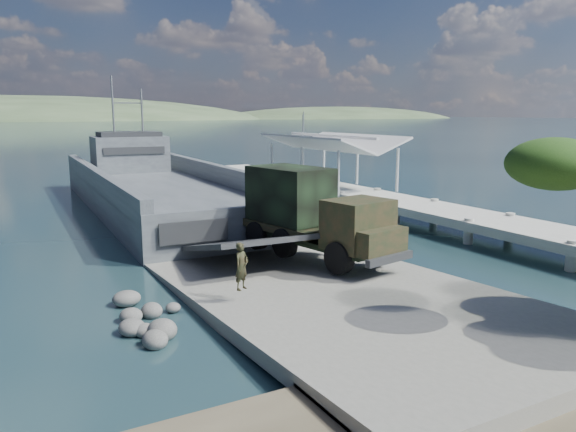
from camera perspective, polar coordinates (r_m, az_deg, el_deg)
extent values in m
plane|color=#173038|center=(21.50, 4.34, -8.36)|extent=(1400.00, 1400.00, 0.00)
cube|color=slate|center=(20.64, 5.88, -8.46)|extent=(10.00, 18.00, 0.50)
cube|color=#A8A89E|center=(42.96, 5.74, 2.48)|extent=(4.00, 44.00, 0.50)
cube|color=#43494F|center=(42.32, -12.88, 1.41)|extent=(10.53, 31.39, 2.59)
cube|color=#43494F|center=(41.27, -18.86, 3.57)|extent=(1.84, 31.05, 1.35)
cube|color=#43494F|center=(43.29, -7.38, 4.34)|extent=(1.84, 31.05, 1.35)
cube|color=#43494F|center=(27.71, -5.21, -1.86)|extent=(9.32, 0.78, 2.69)
cube|color=#43494F|center=(52.07, -15.77, 6.09)|extent=(6.37, 4.38, 3.11)
cube|color=#282A2C|center=(51.97, -15.87, 8.02)|extent=(5.30, 3.51, 0.41)
cylinder|color=gray|center=(51.72, -17.38, 10.57)|extent=(0.17, 0.17, 5.18)
cylinder|color=gray|center=(52.19, -14.62, 10.13)|extent=(0.17, 0.17, 4.14)
cylinder|color=black|center=(22.72, 5.21, -4.27)|extent=(0.70, 1.39, 1.33)
cylinder|color=black|center=(24.38, 9.14, -3.34)|extent=(0.70, 1.39, 1.33)
cylinder|color=black|center=(25.22, -0.35, -2.75)|extent=(0.70, 1.39, 1.33)
cylinder|color=black|center=(26.73, 3.55, -2.01)|extent=(0.70, 1.39, 1.33)
cylinder|color=black|center=(26.79, -3.11, -1.97)|extent=(0.70, 1.39, 1.33)
cylinder|color=black|center=(28.22, 0.72, -1.32)|extent=(0.70, 1.39, 1.33)
cube|color=black|center=(25.48, 2.57, -2.27)|extent=(3.64, 8.03, 0.26)
cube|color=black|center=(23.34, 7.13, -0.83)|extent=(2.88, 2.48, 2.04)
cube|color=black|center=(22.64, 9.36, -2.56)|extent=(2.48, 1.34, 1.02)
cube|color=black|center=(26.46, 0.50, -0.99)|extent=(3.38, 5.08, 0.36)
cube|color=black|center=(26.36, 0.22, 2.23)|extent=(3.12, 4.26, 2.55)
cube|color=#282A2C|center=(22.47, 10.29, -4.30)|extent=(2.55, 0.72, 0.31)
imported|color=black|center=(19.54, -4.73, -6.21)|extent=(0.72, 0.64, 1.66)
cube|color=silver|center=(57.79, 1.49, 3.83)|extent=(2.65, 5.91, 0.93)
cube|color=silver|center=(56.76, 1.85, 4.34)|extent=(1.73, 1.89, 0.62)
cylinder|color=gray|center=(57.50, 1.50, 7.17)|extent=(0.10, 0.10, 6.23)
cube|color=silver|center=(60.63, 1.57, 4.15)|extent=(2.11, 6.07, 0.98)
cube|color=silver|center=(59.60, 2.05, 4.67)|extent=(1.63, 1.83, 0.65)
cylinder|color=gray|center=(60.34, 1.59, 7.48)|extent=(0.11, 0.11, 6.51)
ellipsoid|color=#183F11|center=(17.91, 25.52, 4.80)|extent=(2.74, 2.74, 1.56)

